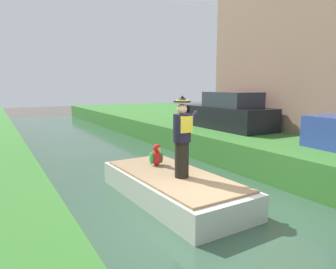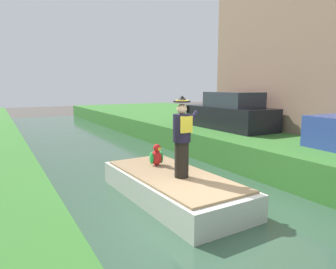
# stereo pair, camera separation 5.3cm
# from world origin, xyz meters

# --- Properties ---
(ground_plane) EXTENTS (80.00, 80.00, 0.00)m
(ground_plane) POSITION_xyz_m (0.00, 0.00, 0.00)
(ground_plane) COLOR #4C4742
(canal_water) EXTENTS (5.52, 48.00, 0.10)m
(canal_water) POSITION_xyz_m (0.00, 0.00, 0.05)
(canal_water) COLOR #33513D
(canal_water) RESTS_ON ground
(boat) EXTENTS (1.95, 4.26, 0.61)m
(boat) POSITION_xyz_m (0.00, 1.48, 0.40)
(boat) COLOR silver
(boat) RESTS_ON canal_water
(person_pirate) EXTENTS (0.61, 0.42, 1.85)m
(person_pirate) POSITION_xyz_m (0.06, 1.14, 1.64)
(person_pirate) COLOR black
(person_pirate) RESTS_ON boat
(parrot_plush) EXTENTS (0.36, 0.35, 0.57)m
(parrot_plush) POSITION_xyz_m (0.05, 2.39, 0.95)
(parrot_plush) COLOR red
(parrot_plush) RESTS_ON boat
(parked_car_dark) EXTENTS (1.76, 4.02, 1.50)m
(parked_car_dark) POSITION_xyz_m (4.91, 5.12, 1.66)
(parked_car_dark) COLOR black
(parked_car_dark) RESTS_ON grass_bank_far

